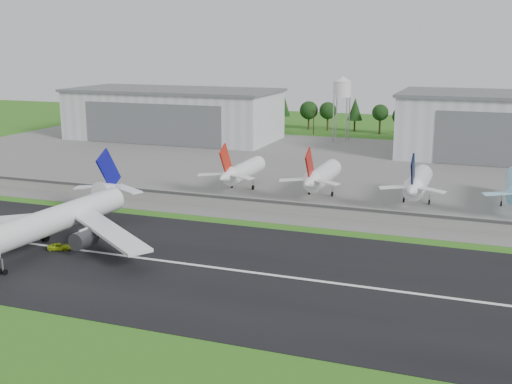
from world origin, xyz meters
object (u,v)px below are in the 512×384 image
at_px(main_airliner, 52,227).
at_px(parked_jet_red_a, 241,171).
at_px(parked_jet_red_b, 320,176).
at_px(ground_vehicle, 60,247).
at_px(parked_jet_navy, 417,183).

height_order(main_airliner, parked_jet_red_a, main_airliner).
height_order(parked_jet_red_a, parked_jet_red_b, parked_jet_red_b).
bearing_deg(main_airliner, parked_jet_red_b, -118.19).
xyz_separation_m(ground_vehicle, parked_jet_navy, (68.62, 67.90, 5.35)).
bearing_deg(parked_jet_navy, main_airliner, -136.64).
distance_m(parked_jet_red_b, parked_jet_navy, 27.78).
relative_size(parked_jet_red_b, parked_jet_navy, 1.00).
xyz_separation_m(ground_vehicle, parked_jet_red_b, (40.84, 67.89, 5.31)).
bearing_deg(ground_vehicle, parked_jet_red_b, -53.07).
bearing_deg(parked_jet_navy, ground_vehicle, -135.30).
height_order(ground_vehicle, parked_jet_red_b, parked_jet_red_b).
bearing_deg(parked_jet_red_b, parked_jet_red_a, -179.90).
height_order(parked_jet_red_b, parked_jet_navy, parked_jet_navy).
distance_m(main_airliner, parked_jet_red_a, 69.38).
bearing_deg(ground_vehicle, parked_jet_red_a, -35.21).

